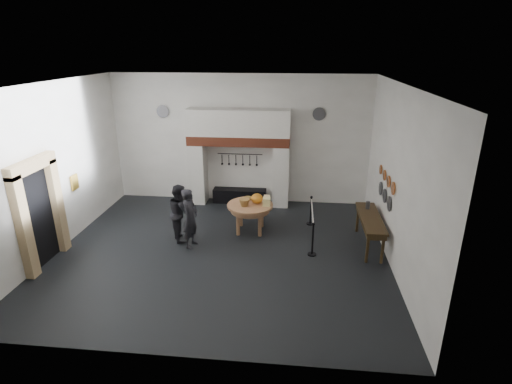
# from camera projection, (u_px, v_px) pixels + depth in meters

# --- Properties ---
(floor) EXTENTS (9.00, 8.00, 0.02)m
(floor) POSITION_uv_depth(u_px,v_px,m) (221.00, 251.00, 11.04)
(floor) COLOR black
(floor) RESTS_ON ground
(ceiling) EXTENTS (9.00, 8.00, 0.02)m
(ceiling) POSITION_uv_depth(u_px,v_px,m) (215.00, 84.00, 9.49)
(ceiling) COLOR silver
(ceiling) RESTS_ON wall_back
(wall_back) EXTENTS (9.00, 0.02, 4.50)m
(wall_back) POSITION_uv_depth(u_px,v_px,m) (240.00, 140.00, 14.00)
(wall_back) COLOR white
(wall_back) RESTS_ON floor
(wall_front) EXTENTS (9.00, 0.02, 4.50)m
(wall_front) POSITION_uv_depth(u_px,v_px,m) (172.00, 248.00, 6.53)
(wall_front) COLOR white
(wall_front) RESTS_ON floor
(wall_left) EXTENTS (0.02, 8.00, 4.50)m
(wall_left) POSITION_uv_depth(u_px,v_px,m) (53.00, 169.00, 10.70)
(wall_left) COLOR white
(wall_left) RESTS_ON floor
(wall_right) EXTENTS (0.02, 8.00, 4.50)m
(wall_right) POSITION_uv_depth(u_px,v_px,m) (398.00, 180.00, 9.83)
(wall_right) COLOR white
(wall_right) RESTS_ON floor
(chimney_pier_left) EXTENTS (0.55, 0.70, 2.15)m
(chimney_pier_left) POSITION_uv_depth(u_px,v_px,m) (198.00, 173.00, 14.22)
(chimney_pier_left) COLOR silver
(chimney_pier_left) RESTS_ON floor
(chimney_pier_right) EXTENTS (0.55, 0.70, 2.15)m
(chimney_pier_right) POSITION_uv_depth(u_px,v_px,m) (281.00, 176.00, 13.94)
(chimney_pier_right) COLOR silver
(chimney_pier_right) RESTS_ON floor
(hearth_brick_band) EXTENTS (3.50, 0.72, 0.32)m
(hearth_brick_band) POSITION_uv_depth(u_px,v_px,m) (239.00, 140.00, 13.65)
(hearth_brick_band) COLOR #9E442B
(hearth_brick_band) RESTS_ON chimney_pier_left
(chimney_hood) EXTENTS (3.50, 0.70, 0.90)m
(chimney_hood) POSITION_uv_depth(u_px,v_px,m) (238.00, 122.00, 13.44)
(chimney_hood) COLOR silver
(chimney_hood) RESTS_ON hearth_brick_band
(iron_range) EXTENTS (1.90, 0.45, 0.50)m
(iron_range) POSITION_uv_depth(u_px,v_px,m) (240.00, 196.00, 14.43)
(iron_range) COLOR black
(iron_range) RESTS_ON floor
(utensil_rail) EXTENTS (1.60, 0.02, 0.02)m
(utensil_rail) POSITION_uv_depth(u_px,v_px,m) (240.00, 154.00, 14.10)
(utensil_rail) COLOR black
(utensil_rail) RESTS_ON wall_back
(door_recess) EXTENTS (0.04, 1.10, 2.50)m
(door_recess) POSITION_uv_depth(u_px,v_px,m) (39.00, 218.00, 10.11)
(door_recess) COLOR black
(door_recess) RESTS_ON floor
(door_jamb_near) EXTENTS (0.22, 0.30, 2.60)m
(door_jamb_near) POSITION_uv_depth(u_px,v_px,m) (24.00, 228.00, 9.43)
(door_jamb_near) COLOR tan
(door_jamb_near) RESTS_ON floor
(door_jamb_far) EXTENTS (0.22, 0.30, 2.60)m
(door_jamb_far) POSITION_uv_depth(u_px,v_px,m) (57.00, 206.00, 10.74)
(door_jamb_far) COLOR tan
(door_jamb_far) RESTS_ON floor
(door_lintel) EXTENTS (0.22, 1.70, 0.30)m
(door_lintel) POSITION_uv_depth(u_px,v_px,m) (31.00, 165.00, 9.62)
(door_lintel) COLOR tan
(door_lintel) RESTS_ON door_jamb_near
(wall_plaque) EXTENTS (0.05, 0.34, 0.44)m
(wall_plaque) POSITION_uv_depth(u_px,v_px,m) (75.00, 182.00, 11.67)
(wall_plaque) COLOR gold
(wall_plaque) RESTS_ON wall_left
(work_table) EXTENTS (1.56, 1.56, 0.07)m
(work_table) POSITION_uv_depth(u_px,v_px,m) (250.00, 205.00, 12.00)
(work_table) COLOR tan
(work_table) RESTS_ON floor
(pumpkin) EXTENTS (0.36, 0.36, 0.31)m
(pumpkin) POSITION_uv_depth(u_px,v_px,m) (257.00, 199.00, 12.00)
(pumpkin) COLOR orange
(pumpkin) RESTS_ON work_table
(cheese_block_big) EXTENTS (0.22, 0.22, 0.24)m
(cheese_block_big) POSITION_uv_depth(u_px,v_px,m) (267.00, 202.00, 11.85)
(cheese_block_big) COLOR #FFEF98
(cheese_block_big) RESTS_ON work_table
(cheese_block_small) EXTENTS (0.18, 0.18, 0.20)m
(cheese_block_small) POSITION_uv_depth(u_px,v_px,m) (267.00, 199.00, 12.14)
(cheese_block_small) COLOR #F3D291
(cheese_block_small) RESTS_ON work_table
(wicker_basket) EXTENTS (0.36, 0.36, 0.22)m
(wicker_basket) POSITION_uv_depth(u_px,v_px,m) (244.00, 203.00, 11.82)
(wicker_basket) COLOR olive
(wicker_basket) RESTS_ON work_table
(bread_loaf) EXTENTS (0.31, 0.18, 0.13)m
(bread_loaf) POSITION_uv_depth(u_px,v_px,m) (248.00, 198.00, 12.30)
(bread_loaf) COLOR olive
(bread_loaf) RESTS_ON work_table
(visitor_near) EXTENTS (0.51, 0.68, 1.71)m
(visitor_near) POSITION_uv_depth(u_px,v_px,m) (190.00, 218.00, 11.07)
(visitor_near) COLOR #222227
(visitor_near) RESTS_ON floor
(visitor_far) EXTENTS (0.94, 1.02, 1.68)m
(visitor_far) POSITION_uv_depth(u_px,v_px,m) (180.00, 212.00, 11.49)
(visitor_far) COLOR black
(visitor_far) RESTS_ON floor
(side_table) EXTENTS (0.55, 2.20, 0.06)m
(side_table) POSITION_uv_depth(u_px,v_px,m) (371.00, 218.00, 11.05)
(side_table) COLOR #3C2C16
(side_table) RESTS_ON floor
(pewter_jug) EXTENTS (0.12, 0.12, 0.22)m
(pewter_jug) POSITION_uv_depth(u_px,v_px,m) (368.00, 205.00, 11.56)
(pewter_jug) COLOR #444449
(pewter_jug) RESTS_ON side_table
(copper_pan_a) EXTENTS (0.03, 0.34, 0.34)m
(copper_pan_a) POSITION_uv_depth(u_px,v_px,m) (393.00, 188.00, 10.13)
(copper_pan_a) COLOR #C6662D
(copper_pan_a) RESTS_ON wall_right
(copper_pan_b) EXTENTS (0.03, 0.32, 0.32)m
(copper_pan_b) POSITION_uv_depth(u_px,v_px,m) (389.00, 181.00, 10.64)
(copper_pan_b) COLOR #C6662D
(copper_pan_b) RESTS_ON wall_right
(copper_pan_c) EXTENTS (0.03, 0.30, 0.30)m
(copper_pan_c) POSITION_uv_depth(u_px,v_px,m) (385.00, 175.00, 11.15)
(copper_pan_c) COLOR #C6662D
(copper_pan_c) RESTS_ON wall_right
(copper_pan_d) EXTENTS (0.03, 0.28, 0.28)m
(copper_pan_d) POSITION_uv_depth(u_px,v_px,m) (381.00, 170.00, 11.67)
(copper_pan_d) COLOR #C6662D
(copper_pan_d) RESTS_ON wall_right
(pewter_plate_left) EXTENTS (0.03, 0.40, 0.40)m
(pewter_plate_left) POSITION_uv_depth(u_px,v_px,m) (389.00, 204.00, 10.49)
(pewter_plate_left) COLOR #4C4C51
(pewter_plate_left) RESTS_ON wall_right
(pewter_plate_mid) EXTENTS (0.03, 0.40, 0.40)m
(pewter_plate_mid) POSITION_uv_depth(u_px,v_px,m) (385.00, 196.00, 11.05)
(pewter_plate_mid) COLOR #4C4C51
(pewter_plate_mid) RESTS_ON wall_right
(pewter_plate_right) EXTENTS (0.03, 0.40, 0.40)m
(pewter_plate_right) POSITION_uv_depth(u_px,v_px,m) (381.00, 188.00, 11.61)
(pewter_plate_right) COLOR #4C4C51
(pewter_plate_right) RESTS_ON wall_right
(pewter_plate_back_left) EXTENTS (0.44, 0.03, 0.44)m
(pewter_plate_back_left) POSITION_uv_depth(u_px,v_px,m) (163.00, 111.00, 13.89)
(pewter_plate_back_left) COLOR #4C4C51
(pewter_plate_back_left) RESTS_ON wall_back
(pewter_plate_back_right) EXTENTS (0.44, 0.03, 0.44)m
(pewter_plate_back_right) POSITION_uv_depth(u_px,v_px,m) (319.00, 114.00, 13.37)
(pewter_plate_back_right) COLOR #4C4C51
(pewter_plate_back_right) RESTS_ON wall_back
(barrier_post_near) EXTENTS (0.05, 0.05, 0.90)m
(barrier_post_near) POSITION_uv_depth(u_px,v_px,m) (313.00, 240.00, 10.72)
(barrier_post_near) COLOR black
(barrier_post_near) RESTS_ON floor
(barrier_post_far) EXTENTS (0.05, 0.05, 0.90)m
(barrier_post_far) POSITION_uv_depth(u_px,v_px,m) (311.00, 211.00, 12.58)
(barrier_post_far) COLOR black
(barrier_post_far) RESTS_ON floor
(barrier_rope) EXTENTS (0.04, 2.00, 0.04)m
(barrier_rope) POSITION_uv_depth(u_px,v_px,m) (312.00, 212.00, 11.51)
(barrier_rope) COLOR white
(barrier_rope) RESTS_ON barrier_post_near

